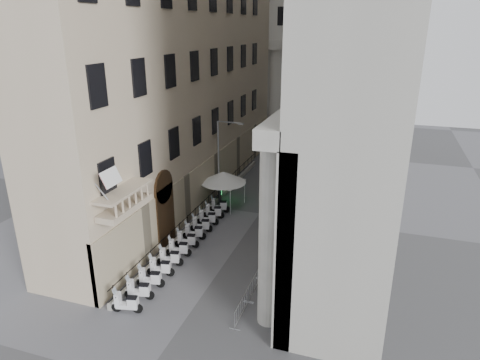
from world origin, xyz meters
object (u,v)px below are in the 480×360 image
Objects in this scene: security_tent at (222,176)px; street_lamp at (221,155)px; pedestrian_a at (284,168)px; scooter_0 at (128,312)px; pedestrian_b at (305,171)px; info_kiosk at (220,190)px.

security_tent is 1.85m from street_lamp.
street_lamp reaches higher than security_tent.
security_tent is 9.89m from pedestrian_a.
scooter_0 is 0.39× the size of security_tent.
street_lamp reaches higher than pedestrian_b.
street_lamp reaches higher than info_kiosk.
security_tent is (-0.32, 15.78, 2.63)m from scooter_0.
scooter_0 is at bearing -88.83° from security_tent.
info_kiosk is 1.08× the size of pedestrian_a.
scooter_0 is 0.83× the size of pedestrian_a.
scooter_0 is 16.00m from security_tent.
pedestrian_a is at bearing -19.58° from scooter_0.
scooter_0 is 0.77× the size of info_kiosk.
security_tent is 0.53× the size of street_lamp.
security_tent reaches higher than pedestrian_b.
security_tent is 2.00× the size of info_kiosk.
street_lamp reaches higher than pedestrian_a.
pedestrian_b reaches higher than scooter_0.
pedestrian_a is at bearing 69.68° from street_lamp.
info_kiosk is 10.21m from pedestrian_b.
info_kiosk is 1.15× the size of pedestrian_b.
pedestrian_a is (3.77, 8.44, -3.43)m from street_lamp.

